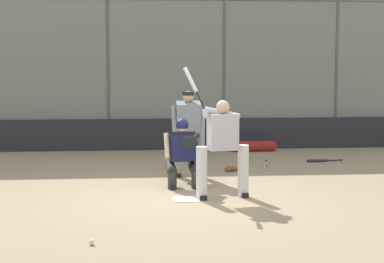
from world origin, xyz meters
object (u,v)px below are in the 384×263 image
at_px(batter_at_plate, 222,145).
at_px(umpire_home, 188,131).
at_px(equipment_bag_dugout_side, 253,146).
at_px(catcher_behind_plate, 183,152).
at_px(fielding_glove_on_dirt, 231,169).
at_px(spare_bat_by_padding, 320,161).
at_px(baseball_loose, 92,242).
at_px(spare_bat_near_backstop, 265,164).

xyz_separation_m(batter_at_plate, umpire_home, (0.41, -2.06, 0.02)).
xyz_separation_m(batter_at_plate, equipment_bag_dugout_side, (-1.60, -5.66, -0.77)).
bearing_deg(catcher_behind_plate, fielding_glove_on_dirt, -128.16).
distance_m(spare_bat_by_padding, fielding_glove_on_dirt, 2.50).
relative_size(catcher_behind_plate, baseball_loose, 17.16).
bearing_deg(fielding_glove_on_dirt, spare_bat_by_padding, -154.72).
relative_size(spare_bat_near_backstop, baseball_loose, 11.69).
height_order(spare_bat_by_padding, fielding_glove_on_dirt, fielding_glove_on_dirt).
relative_size(umpire_home, spare_bat_by_padding, 2.01).
xyz_separation_m(spare_bat_near_backstop, equipment_bag_dugout_side, (-0.17, -2.35, 0.11)).
relative_size(spare_bat_by_padding, baseball_loose, 11.69).
relative_size(fielding_glove_on_dirt, baseball_loose, 3.95).
bearing_deg(equipment_bag_dugout_side, baseball_loose, 66.48).
bearing_deg(baseball_loose, umpire_home, -108.92).
height_order(catcher_behind_plate, baseball_loose, catcher_behind_plate).
xyz_separation_m(catcher_behind_plate, equipment_bag_dugout_side, (-2.19, -4.62, -0.52)).
relative_size(umpire_home, equipment_bag_dugout_side, 1.37).
distance_m(catcher_behind_plate, spare_bat_by_padding, 4.39).
xyz_separation_m(catcher_behind_plate, spare_bat_by_padding, (-3.41, -2.70, -0.63)).
xyz_separation_m(batter_at_plate, fielding_glove_on_dirt, (-0.56, -2.67, -0.86)).
relative_size(batter_at_plate, umpire_home, 1.28).
bearing_deg(baseball_loose, spare_bat_by_padding, -127.07).
bearing_deg(equipment_bag_dugout_side, fielding_glove_on_dirt, 70.81).
distance_m(catcher_behind_plate, fielding_glove_on_dirt, 2.09).
xyz_separation_m(baseball_loose, equipment_bag_dugout_side, (-3.63, -8.34, 0.10)).
distance_m(batter_at_plate, fielding_glove_on_dirt, 2.86).
bearing_deg(spare_bat_by_padding, umpire_home, 21.95).
distance_m(umpire_home, spare_bat_near_backstop, 2.40).
bearing_deg(spare_bat_near_backstop, equipment_bag_dugout_side, -169.96).
bearing_deg(fielding_glove_on_dirt, baseball_loose, 64.17).
xyz_separation_m(umpire_home, spare_bat_by_padding, (-3.22, -1.67, -0.90)).
relative_size(catcher_behind_plate, fielding_glove_on_dirt, 4.35).
bearing_deg(catcher_behind_plate, spare_bat_by_padding, -144.67).
bearing_deg(baseball_loose, batter_at_plate, -127.16).
bearing_deg(umpire_home, spare_bat_near_backstop, -147.45).
bearing_deg(batter_at_plate, spare_bat_near_backstop, -124.79).
bearing_deg(umpire_home, catcher_behind_plate, 78.19).
height_order(spare_bat_by_padding, equipment_bag_dugout_side, equipment_bag_dugout_side).
bearing_deg(spare_bat_by_padding, baseball_loose, 47.45).
height_order(umpire_home, spare_bat_by_padding, umpire_home).
bearing_deg(fielding_glove_on_dirt, umpire_home, 32.14).
bearing_deg(umpire_home, baseball_loose, 69.45).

